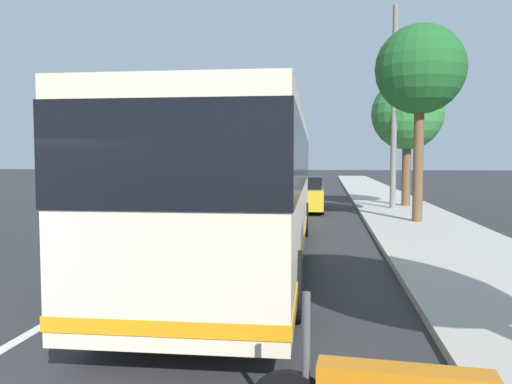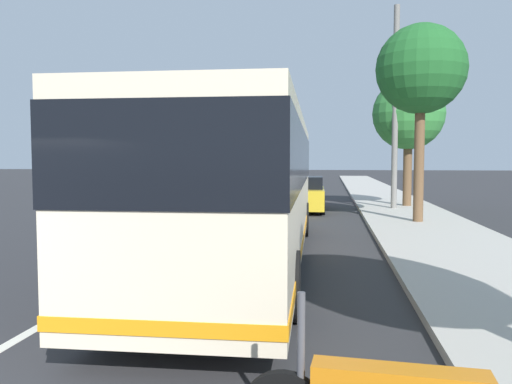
{
  "view_description": "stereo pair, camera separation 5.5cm",
  "coord_description": "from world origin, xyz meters",
  "px_view_note": "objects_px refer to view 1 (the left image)",
  "views": [
    {
      "loc": [
        -2.82,
        -3.83,
        2.27
      ],
      "look_at": [
        9.82,
        -2.04,
        1.45
      ],
      "focal_mm": 35.45,
      "sensor_mm": 36.0,
      "label": 1
    },
    {
      "loc": [
        -2.82,
        -3.88,
        2.27
      ],
      "look_at": [
        9.82,
        -2.04,
        1.45
      ],
      "focal_mm": 35.45,
      "sensor_mm": 36.0,
      "label": 2
    }
  ],
  "objects_px": {
    "roadside_tree_mid_block": "(420,71)",
    "utility_pole": "(394,109)",
    "roadside_tree_far_block": "(407,115)",
    "car_oncoming": "(285,189)",
    "coach_bus": "(246,179)",
    "car_side_street": "(302,195)"
  },
  "relations": [
    {
      "from": "roadside_tree_mid_block",
      "to": "utility_pole",
      "type": "distance_m",
      "value": 4.89
    },
    {
      "from": "roadside_tree_far_block",
      "to": "car_oncoming",
      "type": "bearing_deg",
      "value": 62.86
    },
    {
      "from": "coach_bus",
      "to": "roadside_tree_far_block",
      "type": "distance_m",
      "value": 14.45
    },
    {
      "from": "coach_bus",
      "to": "car_side_street",
      "type": "distance_m",
      "value": 11.33
    },
    {
      "from": "car_side_street",
      "to": "car_oncoming",
      "type": "xyz_separation_m",
      "value": [
        4.94,
        1.17,
        -0.03
      ]
    },
    {
      "from": "roadside_tree_mid_block",
      "to": "utility_pole",
      "type": "bearing_deg",
      "value": 2.72
    },
    {
      "from": "roadside_tree_far_block",
      "to": "utility_pole",
      "type": "bearing_deg",
      "value": 150.13
    },
    {
      "from": "car_side_street",
      "to": "utility_pole",
      "type": "distance_m",
      "value": 5.47
    },
    {
      "from": "car_oncoming",
      "to": "utility_pole",
      "type": "distance_m",
      "value": 7.69
    },
    {
      "from": "coach_bus",
      "to": "roadside_tree_far_block",
      "type": "bearing_deg",
      "value": -23.67
    },
    {
      "from": "car_oncoming",
      "to": "roadside_tree_far_block",
      "type": "height_order",
      "value": "roadside_tree_far_block"
    },
    {
      "from": "car_oncoming",
      "to": "roadside_tree_mid_block",
      "type": "height_order",
      "value": "roadside_tree_mid_block"
    },
    {
      "from": "car_side_street",
      "to": "utility_pole",
      "type": "relative_size",
      "value": 0.47
    },
    {
      "from": "roadside_tree_far_block",
      "to": "utility_pole",
      "type": "height_order",
      "value": "utility_pole"
    },
    {
      "from": "coach_bus",
      "to": "roadside_tree_mid_block",
      "type": "distance_m",
      "value": 9.22
    },
    {
      "from": "roadside_tree_mid_block",
      "to": "roadside_tree_far_block",
      "type": "bearing_deg",
      "value": -4.9
    },
    {
      "from": "coach_bus",
      "to": "utility_pole",
      "type": "height_order",
      "value": "utility_pole"
    },
    {
      "from": "car_side_street",
      "to": "roadside_tree_far_block",
      "type": "bearing_deg",
      "value": -68.91
    },
    {
      "from": "car_oncoming",
      "to": "roadside_tree_mid_block",
      "type": "bearing_deg",
      "value": -148.63
    },
    {
      "from": "coach_bus",
      "to": "utility_pole",
      "type": "distance_m",
      "value": 13.0
    },
    {
      "from": "roadside_tree_far_block",
      "to": "car_side_street",
      "type": "bearing_deg",
      "value": 112.3
    },
    {
      "from": "utility_pole",
      "to": "roadside_tree_mid_block",
      "type": "bearing_deg",
      "value": -177.28
    }
  ]
}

